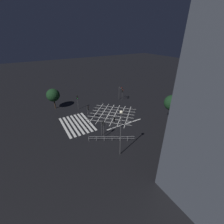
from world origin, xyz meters
The scene contains 13 objects.
ground_plane centered at (0.00, 0.00, 0.00)m, with size 200.00×200.00×0.00m, color black.
road_markings centered at (0.29, -5.50, 0.00)m, with size 13.70×19.00×0.01m.
traffic_light_sw_main centered at (-6.88, -6.36, 2.86)m, with size 0.39×0.36×4.00m.
traffic_light_median_south centered at (-0.27, -6.23, 2.62)m, with size 0.36×0.39×3.65m.
traffic_light_nw_cross centered at (-6.34, 7.28, 2.94)m, with size 0.36×0.39×4.12m.
traffic_light_se_cross centered at (6.66, -4.61, 2.58)m, with size 0.36×3.14×3.47m.
traffic_light_nw_main centered at (-6.21, 6.83, 2.85)m, with size 2.12×0.36×3.90m.
traffic_light_se_main centered at (7.28, -6.25, 2.55)m, with size 0.39×0.36×3.55m.
street_lamp_east centered at (12.15, 7.36, 6.52)m, with size 0.48×0.48×9.75m.
street_lamp_west centered at (12.90, -6.11, 5.88)m, with size 0.52×0.52×8.25m.
street_tree_near centered at (-10.73, -11.52, 3.81)m, with size 3.38×3.38×5.51m.
street_tree_far centered at (9.55, 9.58, 4.59)m, with size 3.39×3.39×6.31m.
pedestrian_railing centered at (9.18, -5.47, 0.67)m, with size 4.54×7.59×1.05m.
Camera 1 is at (28.58, -17.01, 17.98)m, focal length 24.00 mm.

